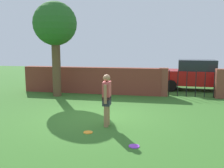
% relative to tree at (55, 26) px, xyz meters
% --- Properties ---
extents(ground_plane, '(40.00, 40.00, 0.00)m').
position_rel_tree_xyz_m(ground_plane, '(2.94, -3.18, -3.44)').
color(ground_plane, '#336623').
extents(brick_wall, '(7.32, 0.50, 1.37)m').
position_rel_tree_xyz_m(brick_wall, '(1.44, 1.08, -2.75)').
color(brick_wall, brown).
rests_on(brick_wall, ground).
extents(tree, '(2.10, 2.10, 4.60)m').
position_rel_tree_xyz_m(tree, '(0.00, 0.00, 0.00)').
color(tree, brown).
rests_on(tree, ground).
extents(person, '(0.23, 0.54, 1.62)m').
position_rel_tree_xyz_m(person, '(3.47, -4.17, -2.54)').
color(person, '#9E704C').
rests_on(person, ground).
extents(fence_gate, '(3.10, 0.44, 1.40)m').
position_rel_tree_xyz_m(fence_gate, '(6.54, 1.08, -2.74)').
color(fence_gate, brown).
rests_on(fence_gate, ground).
extents(car, '(4.28, 2.08, 1.72)m').
position_rel_tree_xyz_m(car, '(7.02, 3.14, -2.58)').
color(car, '#A51111').
rests_on(car, ground).
extents(frisbee_purple, '(0.27, 0.27, 0.02)m').
position_rel_tree_xyz_m(frisbee_purple, '(4.50, -5.64, -3.43)').
color(frisbee_purple, purple).
rests_on(frisbee_purple, ground).
extents(frisbee_orange, '(0.27, 0.27, 0.02)m').
position_rel_tree_xyz_m(frisbee_orange, '(3.08, -4.89, -3.43)').
color(frisbee_orange, orange).
rests_on(frisbee_orange, ground).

